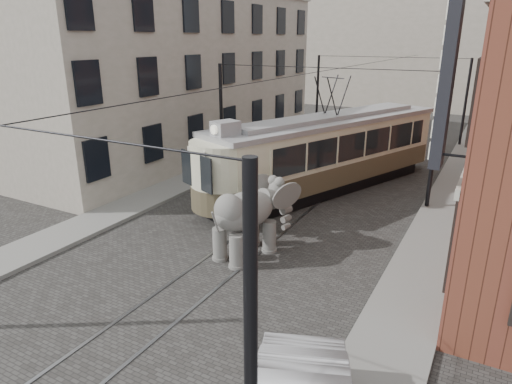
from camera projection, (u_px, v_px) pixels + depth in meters
The scene contains 9 objects.
ground at pixel (261, 234), 17.48m from camera, with size 120.00×120.00×0.00m, color #3B3936.
tram_rails at pixel (261, 234), 17.48m from camera, with size 1.54×80.00×0.02m, color slate, non-canonical shape.
sidewalk_right at pixel (422, 268), 14.73m from camera, with size 2.00×60.00×0.15m, color slate.
sidewalk_left at pixel (134, 204), 20.41m from camera, with size 2.00×60.00×0.15m, color slate.
stucco_building at pixel (184, 74), 29.16m from camera, with size 7.00×24.00×10.00m, color gray.
distant_block at pixel (436, 41), 48.41m from camera, with size 28.00×10.00×14.00m, color gray.
catenary at pixel (308, 135), 20.75m from camera, with size 11.00×30.20×6.00m, color black, non-canonical shape.
tram at pixel (330, 135), 21.77m from camera, with size 2.88×13.96×5.54m, color beige, non-canonical shape.
elephant at pixel (245, 221), 15.40m from camera, with size 2.31×4.19×2.56m, color slate, non-canonical shape.
Camera 1 is at (7.53, -14.12, 7.21)m, focal length 31.56 mm.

